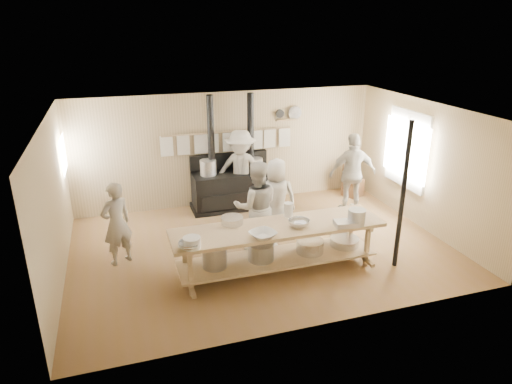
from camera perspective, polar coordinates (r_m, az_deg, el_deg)
ground at (r=8.79m, az=0.64°, el=-6.95°), size 7.00×7.00×0.00m
room_shell at (r=8.16m, az=0.69°, el=3.20°), size 7.00×7.00×7.00m
window_right at (r=10.27m, az=18.38°, el=5.11°), size 0.09×1.50×1.65m
left_opening at (r=9.76m, az=-22.95°, el=4.35°), size 0.00×0.90×0.90m
stove at (r=10.44m, az=-3.01°, el=0.76°), size 1.90×0.75×2.60m
towel_rail at (r=10.40m, az=-3.48°, el=6.60°), size 3.00×0.04×0.47m
back_wall_shelf at (r=10.77m, az=4.10°, el=9.56°), size 0.63×0.14×0.32m
prep_table at (r=7.79m, az=2.68°, el=-6.49°), size 3.60×0.90×0.85m
support_post at (r=8.02m, az=17.86°, el=-0.59°), size 0.08×0.08×2.60m
cook_far_left at (r=8.31m, az=-17.02°, el=-3.81°), size 0.66×0.58×1.51m
cook_left at (r=8.36m, az=0.05°, el=-1.87°), size 0.94×0.79×1.73m
cook_center at (r=8.97m, az=2.53°, el=-0.77°), size 0.88×0.69×1.59m
cook_right at (r=10.28m, az=11.97°, el=2.27°), size 1.11×0.57×1.81m
cook_by_window at (r=10.19m, az=-1.92°, el=2.68°), size 1.37×1.13×1.85m
chair at (r=11.48m, az=11.94°, el=0.80°), size 0.53×0.53×0.86m
bowl_white_a at (r=6.99m, az=-8.35°, el=-6.65°), size 0.42×0.42×0.08m
bowl_steel_a at (r=6.99m, az=-8.36°, el=-6.58°), size 0.46×0.46×0.10m
bowl_white_b at (r=7.23m, az=0.86°, el=-5.37°), size 0.53×0.53×0.10m
bowl_steel_b at (r=7.65m, az=5.41°, el=-3.89°), size 0.45×0.45×0.11m
roasting_pan at (r=7.78m, az=11.22°, el=-3.87°), size 0.42×0.32×0.09m
mixing_bowl_large at (r=7.71m, az=-3.02°, el=-3.56°), size 0.47×0.47×0.12m
bucket_galv at (r=7.83m, az=12.47°, el=-3.07°), size 0.36×0.36×0.27m
deep_bowl_enamel at (r=6.98m, az=-8.02°, el=-6.28°), size 0.33×0.33×0.17m
pitcher at (r=7.98m, az=4.08°, el=-2.22°), size 0.21×0.21×0.25m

